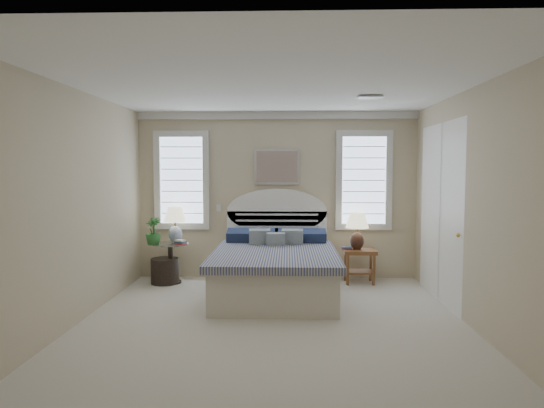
{
  "coord_description": "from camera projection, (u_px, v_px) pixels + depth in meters",
  "views": [
    {
      "loc": [
        0.18,
        -5.37,
        1.79
      ],
      "look_at": [
        -0.03,
        1.0,
        1.32
      ],
      "focal_mm": 32.0,
      "sensor_mm": 36.0,
      "label": 1
    }
  ],
  "objects": [
    {
      "name": "floor",
      "position": [
        272.0,
        327.0,
        5.49
      ],
      "size": [
        4.5,
        5.0,
        0.01
      ],
      "primitive_type": "cube",
      "color": "beige",
      "rests_on": "ground"
    },
    {
      "name": "ceiling",
      "position": [
        272.0,
        85.0,
        5.29
      ],
      "size": [
        4.5,
        5.0,
        0.01
      ],
      "primitive_type": "cube",
      "color": "white",
      "rests_on": "wall_back"
    },
    {
      "name": "wall_back",
      "position": [
        277.0,
        196.0,
        7.88
      ],
      "size": [
        4.5,
        0.02,
        2.7
      ],
      "primitive_type": "cube",
      "color": "#C7B595",
      "rests_on": "floor"
    },
    {
      "name": "wall_left",
      "position": [
        73.0,
        208.0,
        5.46
      ],
      "size": [
        0.02,
        5.0,
        2.7
      ],
      "primitive_type": "cube",
      "color": "#C7B595",
      "rests_on": "floor"
    },
    {
      "name": "wall_right",
      "position": [
        476.0,
        209.0,
        5.32
      ],
      "size": [
        0.02,
        5.0,
        2.7
      ],
      "primitive_type": "cube",
      "color": "#C7B595",
      "rests_on": "floor"
    },
    {
      "name": "crown_molding",
      "position": [
        277.0,
        115.0,
        7.75
      ],
      "size": [
        4.5,
        0.08,
        0.12
      ],
      "primitive_type": "cube",
      "color": "silver",
      "rests_on": "wall_back"
    },
    {
      "name": "hvac_vent",
      "position": [
        370.0,
        97.0,
        6.05
      ],
      "size": [
        0.3,
        0.2,
        0.02
      ],
      "primitive_type": "cube",
      "color": "#B2B2B2",
      "rests_on": "ceiling"
    },
    {
      "name": "switch_plate",
      "position": [
        219.0,
        208.0,
        7.91
      ],
      "size": [
        0.08,
        0.01,
        0.12
      ],
      "primitive_type": "cube",
      "color": "silver",
      "rests_on": "wall_back"
    },
    {
      "name": "window_left",
      "position": [
        182.0,
        180.0,
        7.89
      ],
      "size": [
        0.9,
        0.06,
        1.6
      ],
      "primitive_type": "cube",
      "color": "silver",
      "rests_on": "wall_back"
    },
    {
      "name": "window_right",
      "position": [
        364.0,
        180.0,
        7.8
      ],
      "size": [
        0.9,
        0.06,
        1.6
      ],
      "primitive_type": "cube",
      "color": "silver",
      "rests_on": "wall_back"
    },
    {
      "name": "painting",
      "position": [
        277.0,
        167.0,
        7.81
      ],
      "size": [
        0.74,
        0.04,
        0.58
      ],
      "primitive_type": "cube",
      "color": "silver",
      "rests_on": "wall_back"
    },
    {
      "name": "closet_door",
      "position": [
        440.0,
        212.0,
        6.52
      ],
      "size": [
        0.02,
        1.8,
        2.4
      ],
      "primitive_type": "cube",
      "color": "white",
      "rests_on": "floor"
    },
    {
      "name": "bed",
      "position": [
        275.0,
        267.0,
        6.91
      ],
      "size": [
        1.72,
        2.28,
        1.47
      ],
      "color": "beige",
      "rests_on": "floor"
    },
    {
      "name": "side_table_left",
      "position": [
        171.0,
        259.0,
        7.56
      ],
      "size": [
        0.56,
        0.56,
        0.63
      ],
      "color": "black",
      "rests_on": "floor"
    },
    {
      "name": "nightstand_right",
      "position": [
        359.0,
        259.0,
        7.56
      ],
      "size": [
        0.5,
        0.4,
        0.53
      ],
      "color": "brown",
      "rests_on": "floor"
    },
    {
      "name": "floor_pot",
      "position": [
        165.0,
        271.0,
        7.55
      ],
      "size": [
        0.51,
        0.51,
        0.39
      ],
      "primitive_type": "cylinder",
      "rotation": [
        0.0,
        0.0,
        0.22
      ],
      "color": "black",
      "rests_on": "floor"
    },
    {
      "name": "lamp_left",
      "position": [
        175.0,
        220.0,
        7.63
      ],
      "size": [
        0.44,
        0.44,
        0.57
      ],
      "rotation": [
        0.0,
        0.0,
        0.32
      ],
      "color": "white",
      "rests_on": "side_table_left"
    },
    {
      "name": "lamp_right",
      "position": [
        357.0,
        227.0,
        7.54
      ],
      "size": [
        0.41,
        0.41,
        0.59
      ],
      "rotation": [
        0.0,
        0.0,
        0.16
      ],
      "color": "black",
      "rests_on": "nightstand_right"
    },
    {
      "name": "potted_plant",
      "position": [
        153.0,
        231.0,
        7.36
      ],
      "size": [
        0.3,
        0.3,
        0.42
      ],
      "primitive_type": "imported",
      "rotation": [
        0.0,
        0.0,
        -0.34
      ],
      "color": "#2E712D",
      "rests_on": "side_table_left"
    },
    {
      "name": "books_left",
      "position": [
        180.0,
        242.0,
        7.42
      ],
      "size": [
        0.2,
        0.18,
        0.07
      ],
      "rotation": [
        0.0,
        0.0,
        -0.42
      ],
      "color": "#AA2A35",
      "rests_on": "side_table_left"
    },
    {
      "name": "books_right",
      "position": [
        347.0,
        248.0,
        7.54
      ],
      "size": [
        0.16,
        0.12,
        0.04
      ],
      "rotation": [
        0.0,
        0.0,
        -0.03
      ],
      "color": "#AA2A35",
      "rests_on": "nightstand_right"
    }
  ]
}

